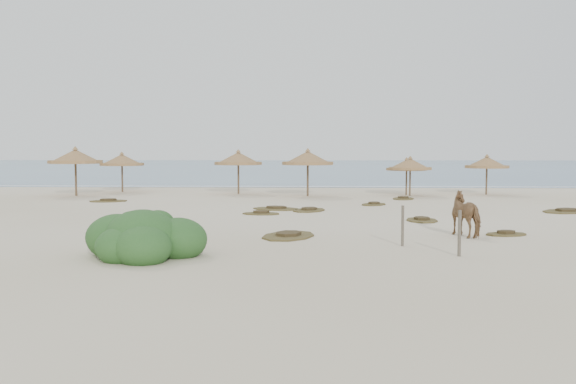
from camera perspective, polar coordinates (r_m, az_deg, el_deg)
name	(u,v)px	position (r m, az deg, el deg)	size (l,w,h in m)	color
ground	(255,231)	(23.05, -2.92, -3.52)	(160.00, 160.00, 0.00)	beige
ocean	(296,167)	(97.84, 0.75, 2.24)	(200.00, 100.00, 0.01)	navy
foam_line	(284,187)	(48.90, -0.38, 0.47)	(70.00, 0.60, 0.01)	silver
palapa_0	(122,161)	(44.58, -14.55, 2.73)	(3.82, 3.82, 2.73)	brown
palapa_1	(75,157)	(41.80, -18.38, 2.95)	(4.02, 4.02, 3.09)	brown
palapa_2	(238,159)	(41.44, -4.44, 2.93)	(4.05, 4.05, 2.90)	brown
palapa_3	(308,159)	(39.40, 1.77, 2.97)	(3.41, 3.41, 2.97)	brown
palapa_4	(410,165)	(40.32, 10.81, 2.40)	(2.99, 2.99, 2.49)	brown
palapa_5	(407,166)	(41.08, 10.50, 2.32)	(3.14, 3.14, 2.39)	brown
palapa_6	(487,163)	(42.57, 17.26, 2.48)	(3.25, 3.25, 2.60)	brown
horse	(468,214)	(22.52, 15.74, -1.88)	(0.82, 1.81, 1.53)	#976A44
fence_post_near	(460,233)	(18.35, 15.00, -3.56)	(0.10, 0.10, 1.28)	#64594B
fence_post_far	(403,226)	(19.87, 10.16, -2.98)	(0.09, 0.09, 1.24)	#64594B
bush	(143,239)	(18.01, -12.73, -4.12)	(3.41, 3.00, 1.53)	#37622A
scrub_1	(143,216)	(28.16, -12.74, -2.14)	(2.57, 3.24, 0.16)	brown
scrub_2	(261,213)	(28.87, -2.41, -1.89)	(1.78, 1.25, 0.16)	brown
scrub_3	(309,210)	(30.41, 1.88, -1.59)	(2.10, 2.54, 0.16)	brown
scrub_4	(422,220)	(26.82, 11.81, -2.43)	(1.27, 1.94, 0.16)	brown
scrub_5	(567,211)	(32.57, 23.53, -1.55)	(3.29, 3.13, 0.16)	brown
scrub_6	(108,201)	(36.95, -15.68, -0.75)	(2.35, 1.86, 0.16)	brown
scrub_7	(374,204)	(33.79, 7.64, -1.06)	(1.85, 2.06, 0.16)	brown
scrub_9	(288,235)	(21.63, 0.03, -3.87)	(2.36, 2.91, 0.16)	brown
scrub_10	(403,198)	(37.80, 10.21, -0.56)	(1.67, 2.13, 0.16)	brown
scrub_11	(172,232)	(22.81, -10.26, -3.52)	(2.20, 2.17, 0.16)	brown
scrub_12	(506,234)	(23.28, 18.81, -3.52)	(1.67, 1.31, 0.16)	brown
scrub_13	(276,208)	(31.07, -1.06, -1.47)	(2.70, 2.17, 0.16)	brown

